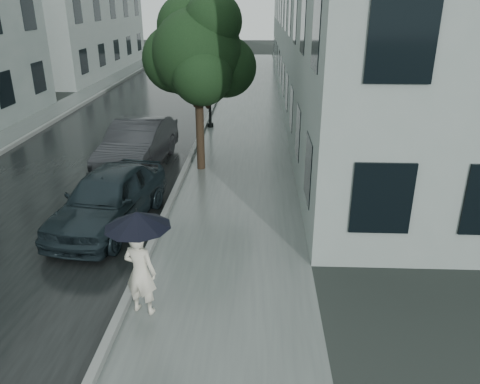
{
  "coord_description": "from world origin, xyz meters",
  "views": [
    {
      "loc": [
        0.85,
        -7.13,
        5.26
      ],
      "look_at": [
        0.44,
        2.42,
        1.3
      ],
      "focal_mm": 35.0,
      "sensor_mm": 36.0,
      "label": 1
    }
  ],
  "objects_px": {
    "street_tree": "(198,52)",
    "lamp_post": "(205,57)",
    "car_far": "(138,144)",
    "car_near": "(109,198)",
    "pedestrian": "(140,272)"
  },
  "relations": [
    {
      "from": "lamp_post",
      "to": "car_far",
      "type": "relative_size",
      "value": 1.12
    },
    {
      "from": "car_near",
      "to": "car_far",
      "type": "bearing_deg",
      "value": 104.56
    },
    {
      "from": "street_tree",
      "to": "lamp_post",
      "type": "height_order",
      "value": "street_tree"
    },
    {
      "from": "street_tree",
      "to": "car_far",
      "type": "height_order",
      "value": "street_tree"
    },
    {
      "from": "pedestrian",
      "to": "car_near",
      "type": "distance_m",
      "value": 3.83
    },
    {
      "from": "pedestrian",
      "to": "street_tree",
      "type": "distance_m",
      "value": 8.39
    },
    {
      "from": "street_tree",
      "to": "car_far",
      "type": "distance_m",
      "value": 3.65
    },
    {
      "from": "lamp_post",
      "to": "car_near",
      "type": "relative_size",
      "value": 1.23
    },
    {
      "from": "pedestrian",
      "to": "lamp_post",
      "type": "distance_m",
      "value": 13.41
    },
    {
      "from": "street_tree",
      "to": "car_far",
      "type": "relative_size",
      "value": 1.18
    },
    {
      "from": "lamp_post",
      "to": "car_near",
      "type": "xyz_separation_m",
      "value": [
        -1.36,
        -9.77,
        -2.25
      ]
    },
    {
      "from": "street_tree",
      "to": "car_near",
      "type": "xyz_separation_m",
      "value": [
        -1.76,
        -4.4,
        -3.01
      ]
    },
    {
      "from": "lamp_post",
      "to": "car_far",
      "type": "distance_m",
      "value": 6.02
    },
    {
      "from": "street_tree",
      "to": "lamp_post",
      "type": "distance_m",
      "value": 5.45
    },
    {
      "from": "street_tree",
      "to": "car_far",
      "type": "xyz_separation_m",
      "value": [
        -2.13,
        0.05,
        -2.97
      ]
    }
  ]
}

